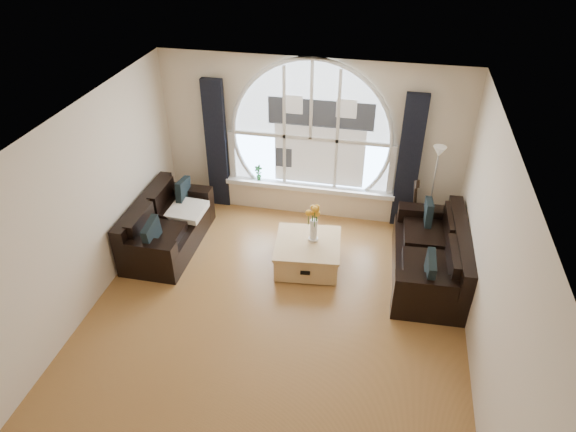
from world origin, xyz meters
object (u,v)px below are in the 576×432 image
at_px(sofa_left, 168,224).
at_px(vase_flowers, 314,218).
at_px(guitar, 413,206).
at_px(floor_lamp, 432,193).
at_px(sofa_right, 430,255).
at_px(coffee_chest, 308,253).
at_px(potted_plant, 258,173).

xyz_separation_m(sofa_left, vase_flowers, (2.31, 0.03, 0.42)).
bearing_deg(vase_flowers, guitar, 36.91).
bearing_deg(floor_lamp, sofa_right, -89.91).
xyz_separation_m(coffee_chest, vase_flowers, (0.07, 0.09, 0.58)).
height_order(sofa_right, guitar, guitar).
bearing_deg(potted_plant, sofa_right, -25.49).
relative_size(coffee_chest, floor_lamp, 0.60).
height_order(coffee_chest, vase_flowers, vase_flowers).
xyz_separation_m(vase_flowers, guitar, (1.45, 1.09, -0.29)).
height_order(sofa_left, floor_lamp, floor_lamp).
bearing_deg(potted_plant, floor_lamp, -5.40).
bearing_deg(floor_lamp, guitar, -176.10).
bearing_deg(guitar, sofa_left, 174.61).
bearing_deg(floor_lamp, vase_flowers, -146.91).
relative_size(sofa_left, floor_lamp, 1.14).
distance_m(floor_lamp, guitar, 0.37).
height_order(vase_flowers, floor_lamp, floor_lamp).
bearing_deg(vase_flowers, sofa_left, -179.26).
relative_size(vase_flowers, potted_plant, 2.52).
bearing_deg(sofa_right, floor_lamp, 87.93).
bearing_deg(sofa_left, guitar, 16.46).
bearing_deg(coffee_chest, vase_flowers, 46.90).
xyz_separation_m(floor_lamp, guitar, (-0.25, -0.02, -0.27)).
height_order(sofa_left, vase_flowers, vase_flowers).
height_order(sofa_right, coffee_chest, sofa_right).
bearing_deg(floor_lamp, coffee_chest, -145.92).
relative_size(sofa_left, sofa_right, 0.93).
bearing_deg(floor_lamp, potted_plant, 174.60).
height_order(sofa_right, vase_flowers, vase_flowers).
bearing_deg(coffee_chest, floor_lamp, 28.24).
bearing_deg(guitar, sofa_right, -99.06).
relative_size(sofa_right, potted_plant, 7.05).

